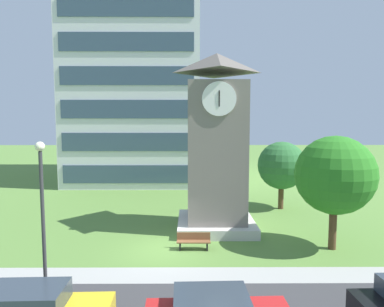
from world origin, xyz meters
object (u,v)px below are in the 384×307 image
object	(u,v)px
clock_tower	(216,152)
street_lamp	(42,203)
park_bench	(194,241)
tree_by_building	(335,175)
tree_streetside	(282,166)

from	to	relation	value
clock_tower	street_lamp	distance (m)	11.28
park_bench	clock_tower	bearing A→B (deg)	67.83
street_lamp	park_bench	bearing A→B (deg)	40.58
clock_tower	tree_by_building	distance (m)	7.02
tree_by_building	street_lamp	bearing A→B (deg)	-159.35
park_bench	tree_streetside	world-z (taller)	tree_streetside
street_lamp	tree_streetside	world-z (taller)	street_lamp
park_bench	street_lamp	xyz separation A→B (m)	(-5.80, -4.96, 3.29)
tree_by_building	tree_streetside	bearing A→B (deg)	93.49
park_bench	street_lamp	world-z (taller)	street_lamp
clock_tower	park_bench	world-z (taller)	clock_tower
park_bench	tree_by_building	distance (m)	8.24
park_bench	tree_by_building	world-z (taller)	tree_by_building
street_lamp	tree_streetside	bearing A→B (deg)	46.61
street_lamp	tree_by_building	xyz separation A→B (m)	(13.23, 4.99, 0.25)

